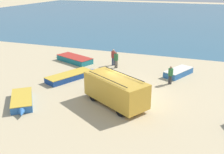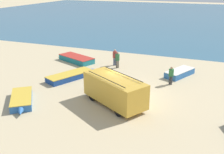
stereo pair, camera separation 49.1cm
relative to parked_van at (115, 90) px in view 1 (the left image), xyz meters
The scene contains 10 objects.
ground_plane 2.30m from the parked_van, 82.68° to the left, with size 200.00×200.00×0.00m, color tan.
sea_water 54.00m from the parked_van, 89.73° to the left, with size 120.00×80.00×0.01m, color #33607A.
parked_van is the anchor object (origin of this frame).
fishing_rowboat_0 8.81m from the parked_van, 65.60° to the left, with size 2.55×3.94×0.58m.
fishing_rowboat_2 6.64m from the parked_van, 147.21° to the left, with size 3.19×5.17×0.53m.
fishing_rowboat_3 6.79m from the parked_van, 160.30° to the right, with size 3.28×3.92×0.53m.
fishing_rowboat_4 11.56m from the parked_van, 132.61° to the left, with size 5.18×3.15×0.60m.
fisherman_0 8.45m from the parked_van, 108.67° to the left, with size 0.43×0.43×1.66m.
fisherman_1 9.31m from the parked_van, 110.47° to the left, with size 0.45×0.45×1.71m.
fisherman_2 6.22m from the parked_van, 59.73° to the left, with size 0.42×0.42×1.59m.
Camera 1 is at (5.36, -18.11, 8.39)m, focal length 42.00 mm.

